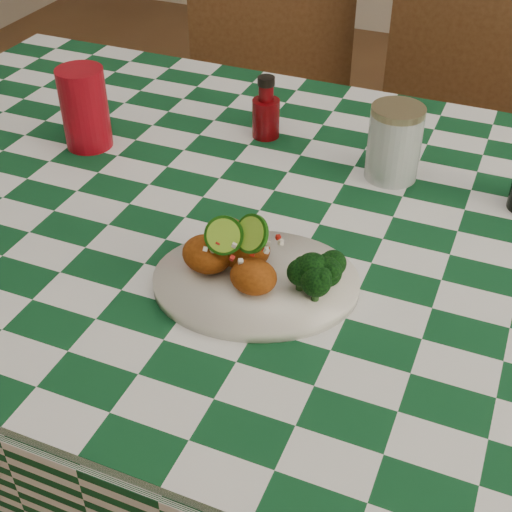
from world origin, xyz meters
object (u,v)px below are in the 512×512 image
at_px(dining_table, 259,377).
at_px(ketchup_bottle, 266,107).
at_px(mason_jar, 394,143).
at_px(fried_chicken_pile, 243,249).
at_px(wooden_chair_right, 445,175).
at_px(wooden_chair_left, 267,131).
at_px(red_tumbler, 85,108).
at_px(plate, 256,282).

bearing_deg(dining_table, ketchup_bottle, 109.84).
bearing_deg(mason_jar, fried_chicken_pile, -108.00).
bearing_deg(fried_chicken_pile, wooden_chair_right, 79.73).
bearing_deg(wooden_chair_left, fried_chicken_pile, -89.90).
distance_m(red_tumbler, ketchup_bottle, 0.33).
bearing_deg(wooden_chair_left, wooden_chair_right, -24.95).
bearing_deg(ketchup_bottle, plate, -69.70).
xyz_separation_m(dining_table, fried_chicken_pile, (0.05, -0.18, 0.45)).
bearing_deg(plate, red_tumbler, 149.52).
bearing_deg(ketchup_bottle, dining_table, -70.16).
distance_m(red_tumbler, wooden_chair_left, 0.77).
relative_size(plate, wooden_chair_left, 0.29).
distance_m(fried_chicken_pile, wooden_chair_right, 0.97).
relative_size(mason_jar, wooden_chair_left, 0.13).
distance_m(plate, mason_jar, 0.38).
bearing_deg(fried_chicken_pile, wooden_chair_left, 109.79).
distance_m(ketchup_bottle, wooden_chair_left, 0.65).
bearing_deg(plate, wooden_chair_left, 110.84).
xyz_separation_m(mason_jar, wooden_chair_right, (0.04, 0.52, -0.34)).
xyz_separation_m(dining_table, mason_jar, (0.17, 0.19, 0.46)).
distance_m(dining_table, wooden_chair_right, 0.75).
height_order(wooden_chair_left, wooden_chair_right, wooden_chair_right).
bearing_deg(ketchup_bottle, fried_chicken_pile, -72.08).
xyz_separation_m(fried_chicken_pile, red_tumbler, (-0.43, 0.26, 0.01)).
height_order(mason_jar, wooden_chair_left, wooden_chair_left).
distance_m(dining_table, ketchup_bottle, 0.52).
relative_size(plate, wooden_chair_right, 0.28).
height_order(fried_chicken_pile, wooden_chair_right, wooden_chair_right).
bearing_deg(wooden_chair_left, mason_jar, -70.95).
xyz_separation_m(dining_table, ketchup_bottle, (-0.09, 0.24, 0.45)).
xyz_separation_m(red_tumbler, wooden_chair_right, (0.59, 0.63, -0.35)).
height_order(red_tumbler, ketchup_bottle, red_tumbler).
height_order(mason_jar, wooden_chair_right, wooden_chair_right).
height_order(dining_table, mason_jar, mason_jar).
distance_m(plate, wooden_chair_right, 0.95).
relative_size(dining_table, plate, 5.74).
bearing_deg(ketchup_bottle, wooden_chair_left, 111.29).
height_order(plate, mason_jar, mason_jar).
bearing_deg(fried_chicken_pile, ketchup_bottle, 107.92).
bearing_deg(plate, wooden_chair_right, 80.96).
height_order(red_tumbler, wooden_chair_left, wooden_chair_left).
relative_size(red_tumbler, wooden_chair_left, 0.15).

